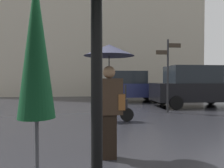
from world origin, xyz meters
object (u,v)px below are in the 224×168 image
Objects in this scene: pedestrian_with_umbrella at (109,74)px; street_signpost at (168,69)px; folded_patio_umbrella_near at (36,56)px; parked_car_left at (128,86)px; parked_car_right at (194,87)px; parked_scooter at (112,105)px.

pedestrian_with_umbrella is 5.64m from street_signpost.
folded_patio_umbrella_near is 0.57× the size of parked_car_left.
folded_patio_umbrella_near reaches higher than parked_car_left.
pedestrian_with_umbrella is 0.66× the size of street_signpost.
folded_patio_umbrella_near is at bearing -167.44° from pedestrian_with_umbrella.
folded_patio_umbrella_near is 10.05m from parked_car_right.
folded_patio_umbrella_near is 5.11m from parked_scooter.
pedestrian_with_umbrella is 0.48× the size of parked_car_left.
parked_car_right is at bearing 50.70° from parked_scooter.
street_signpost is at bearing 87.18° from parked_car_left.
parked_car_right is 2.80m from street_signpost.
folded_patio_umbrella_near is 1.84m from pedestrian_with_umbrella.
parked_scooter is 0.32× the size of parked_car_right.
pedestrian_with_umbrella is at bearing -134.66° from parked_car_right.
parked_scooter is (0.37, 3.21, -0.98)m from pedestrian_with_umbrella.
street_signpost is (3.79, 6.44, 0.22)m from folded_patio_umbrella_near.
parked_scooter is 5.71m from parked_car_right.
parked_car_right is (4.63, 3.30, 0.49)m from parked_scooter.
parked_scooter is 0.45× the size of street_signpost.
parked_scooter is at bearing -148.01° from street_signpost.
folded_patio_umbrella_near is at bearing -120.48° from street_signpost.
parked_car_left reaches higher than parked_scooter.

